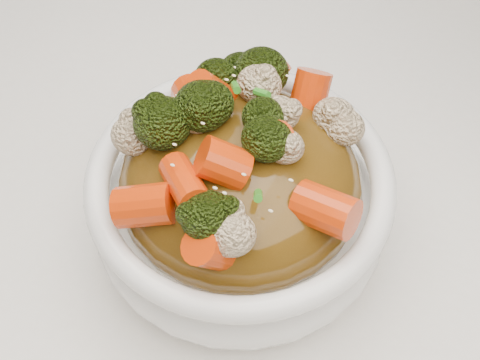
% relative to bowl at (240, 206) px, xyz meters
% --- Properties ---
extents(tablecloth, '(1.20, 0.80, 0.04)m').
position_rel_bowl_xyz_m(tablecloth, '(0.00, 0.01, -0.06)').
color(tablecloth, white).
rests_on(tablecloth, dining_table).
extents(bowl, '(0.23, 0.23, 0.08)m').
position_rel_bowl_xyz_m(bowl, '(0.00, 0.00, 0.00)').
color(bowl, white).
rests_on(bowl, tablecloth).
extents(sauce_base, '(0.18, 0.18, 0.09)m').
position_rel_bowl_xyz_m(sauce_base, '(0.00, 0.00, 0.03)').
color(sauce_base, '#4E330D').
rests_on(sauce_base, bowl).
extents(carrots, '(0.18, 0.18, 0.05)m').
position_rel_bowl_xyz_m(carrots, '(0.00, 0.00, 0.09)').
color(carrots, red).
rests_on(carrots, sauce_base).
extents(broccoli, '(0.18, 0.18, 0.04)m').
position_rel_bowl_xyz_m(broccoli, '(0.00, 0.00, 0.09)').
color(broccoli, black).
rests_on(broccoli, sauce_base).
extents(cauliflower, '(0.18, 0.18, 0.04)m').
position_rel_bowl_xyz_m(cauliflower, '(0.00, 0.00, 0.09)').
color(cauliflower, beige).
rests_on(cauliflower, sauce_base).
extents(scallions, '(0.14, 0.14, 0.02)m').
position_rel_bowl_xyz_m(scallions, '(0.00, 0.00, 0.09)').
color(scallions, '#2D7F1D').
rests_on(scallions, sauce_base).
extents(sesame_seeds, '(0.16, 0.16, 0.01)m').
position_rel_bowl_xyz_m(sesame_seeds, '(0.00, 0.00, 0.09)').
color(sesame_seeds, beige).
rests_on(sesame_seeds, sauce_base).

